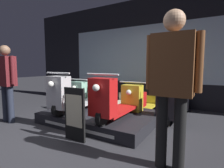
{
  "coord_description": "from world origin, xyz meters",
  "views": [
    {
      "loc": [
        2.13,
        -2.03,
        1.19
      ],
      "look_at": [
        0.03,
        1.53,
        0.76
      ],
      "focal_mm": 28.0,
      "sensor_mm": 36.0,
      "label": 1
    }
  ],
  "objects_px": {
    "scooter_backrow_1": "(116,98)",
    "scooter_backrow_2": "(142,101)",
    "person_left_browsing": "(6,78)",
    "scooter_display_left": "(80,95)",
    "scooter_backrow_0": "(93,96)",
    "price_sign_board": "(75,114)",
    "scooter_backrow_3": "(174,104)",
    "person_right_browsing": "(172,77)",
    "scooter_display_right": "(121,100)"
  },
  "relations": [
    {
      "from": "price_sign_board",
      "to": "scooter_backrow_2",
      "type": "bearing_deg",
      "value": 80.32
    },
    {
      "from": "scooter_backrow_2",
      "to": "person_right_browsing",
      "type": "relative_size",
      "value": 0.98
    },
    {
      "from": "scooter_backrow_0",
      "to": "scooter_display_right",
      "type": "bearing_deg",
      "value": -36.61
    },
    {
      "from": "scooter_display_right",
      "to": "scooter_backrow_3",
      "type": "height_order",
      "value": "scooter_display_right"
    },
    {
      "from": "scooter_backrow_3",
      "to": "scooter_backrow_2",
      "type": "bearing_deg",
      "value": 180.0
    },
    {
      "from": "scooter_backrow_3",
      "to": "person_left_browsing",
      "type": "bearing_deg",
      "value": -145.23
    },
    {
      "from": "scooter_backrow_0",
      "to": "scooter_backrow_3",
      "type": "relative_size",
      "value": 1.0
    },
    {
      "from": "scooter_backrow_0",
      "to": "person_right_browsing",
      "type": "xyz_separation_m",
      "value": [
        2.63,
        -2.06,
        0.75
      ]
    },
    {
      "from": "scooter_backrow_2",
      "to": "person_left_browsing",
      "type": "xyz_separation_m",
      "value": [
        -2.21,
        -2.06,
        0.61
      ]
    },
    {
      "from": "person_left_browsing",
      "to": "person_right_browsing",
      "type": "xyz_separation_m",
      "value": [
        3.33,
        0.0,
        0.13
      ]
    },
    {
      "from": "scooter_display_left",
      "to": "scooter_backrow_1",
      "type": "bearing_deg",
      "value": 75.49
    },
    {
      "from": "scooter_backrow_1",
      "to": "scooter_backrow_2",
      "type": "xyz_separation_m",
      "value": [
        0.76,
        0.0,
        0.0
      ]
    },
    {
      "from": "scooter_backrow_2",
      "to": "person_left_browsing",
      "type": "bearing_deg",
      "value": -137.01
    },
    {
      "from": "scooter_backrow_1",
      "to": "scooter_backrow_3",
      "type": "height_order",
      "value": "same"
    },
    {
      "from": "scooter_display_right",
      "to": "scooter_backrow_2",
      "type": "height_order",
      "value": "scooter_display_right"
    },
    {
      "from": "person_left_browsing",
      "to": "person_right_browsing",
      "type": "height_order",
      "value": "person_right_browsing"
    },
    {
      "from": "scooter_display_left",
      "to": "scooter_backrow_0",
      "type": "relative_size",
      "value": 1.0
    },
    {
      "from": "scooter_backrow_3",
      "to": "price_sign_board",
      "type": "height_order",
      "value": "scooter_backrow_3"
    },
    {
      "from": "scooter_backrow_1",
      "to": "person_right_browsing",
      "type": "height_order",
      "value": "person_right_browsing"
    },
    {
      "from": "scooter_display_right",
      "to": "scooter_backrow_0",
      "type": "relative_size",
      "value": 1.0
    },
    {
      "from": "person_left_browsing",
      "to": "scooter_backrow_3",
      "type": "bearing_deg",
      "value": 34.77
    },
    {
      "from": "scooter_backrow_1",
      "to": "price_sign_board",
      "type": "distance_m",
      "value": 2.09
    },
    {
      "from": "scooter_backrow_3",
      "to": "person_left_browsing",
      "type": "xyz_separation_m",
      "value": [
        -2.97,
        -2.06,
        0.61
      ]
    },
    {
      "from": "scooter_backrow_0",
      "to": "scooter_backrow_1",
      "type": "distance_m",
      "value": 0.76
    },
    {
      "from": "scooter_backrow_0",
      "to": "scooter_backrow_2",
      "type": "height_order",
      "value": "same"
    },
    {
      "from": "scooter_backrow_3",
      "to": "price_sign_board",
      "type": "bearing_deg",
      "value": -118.41
    },
    {
      "from": "scooter_backrow_2",
      "to": "price_sign_board",
      "type": "height_order",
      "value": "scooter_backrow_2"
    },
    {
      "from": "scooter_backrow_0",
      "to": "person_left_browsing",
      "type": "xyz_separation_m",
      "value": [
        -0.69,
        -2.06,
        0.61
      ]
    },
    {
      "from": "scooter_display_left",
      "to": "scooter_backrow_3",
      "type": "xyz_separation_m",
      "value": [
        1.8,
        1.1,
        -0.21
      ]
    },
    {
      "from": "person_right_browsing",
      "to": "person_left_browsing",
      "type": "bearing_deg",
      "value": 180.0
    },
    {
      "from": "scooter_backrow_0",
      "to": "price_sign_board",
      "type": "bearing_deg",
      "value": -60.31
    },
    {
      "from": "scooter_display_left",
      "to": "person_left_browsing",
      "type": "bearing_deg",
      "value": -140.67
    },
    {
      "from": "scooter_backrow_1",
      "to": "scooter_backrow_2",
      "type": "height_order",
      "value": "same"
    },
    {
      "from": "scooter_backrow_1",
      "to": "person_left_browsing",
      "type": "bearing_deg",
      "value": -125.17
    },
    {
      "from": "scooter_backrow_0",
      "to": "person_left_browsing",
      "type": "relative_size",
      "value": 1.09
    },
    {
      "from": "scooter_backrow_3",
      "to": "scooter_display_right",
      "type": "bearing_deg",
      "value": -125.49
    },
    {
      "from": "scooter_display_left",
      "to": "person_right_browsing",
      "type": "relative_size",
      "value": 0.98
    },
    {
      "from": "price_sign_board",
      "to": "person_left_browsing",
      "type": "bearing_deg",
      "value": -179.6
    },
    {
      "from": "scooter_backrow_2",
      "to": "price_sign_board",
      "type": "distance_m",
      "value": 2.08
    },
    {
      "from": "scooter_display_left",
      "to": "person_left_browsing",
      "type": "distance_m",
      "value": 1.56
    },
    {
      "from": "scooter_backrow_3",
      "to": "person_right_browsing",
      "type": "relative_size",
      "value": 0.98
    },
    {
      "from": "scooter_display_left",
      "to": "scooter_display_right",
      "type": "relative_size",
      "value": 1.0
    },
    {
      "from": "scooter_backrow_0",
      "to": "scooter_backrow_2",
      "type": "relative_size",
      "value": 1.0
    },
    {
      "from": "scooter_display_right",
      "to": "scooter_backrow_1",
      "type": "relative_size",
      "value": 1.0
    },
    {
      "from": "scooter_display_left",
      "to": "person_right_browsing",
      "type": "height_order",
      "value": "person_right_browsing"
    },
    {
      "from": "scooter_backrow_2",
      "to": "person_right_browsing",
      "type": "distance_m",
      "value": 2.46
    },
    {
      "from": "scooter_backrow_0",
      "to": "scooter_backrow_2",
      "type": "distance_m",
      "value": 1.52
    },
    {
      "from": "scooter_backrow_3",
      "to": "person_right_browsing",
      "type": "distance_m",
      "value": 2.22
    },
    {
      "from": "scooter_display_left",
      "to": "scooter_backrow_3",
      "type": "bearing_deg",
      "value": 31.51
    },
    {
      "from": "scooter_display_left",
      "to": "scooter_backrow_3",
      "type": "distance_m",
      "value": 2.12
    }
  ]
}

